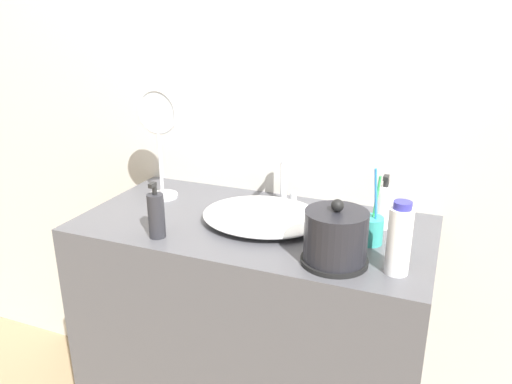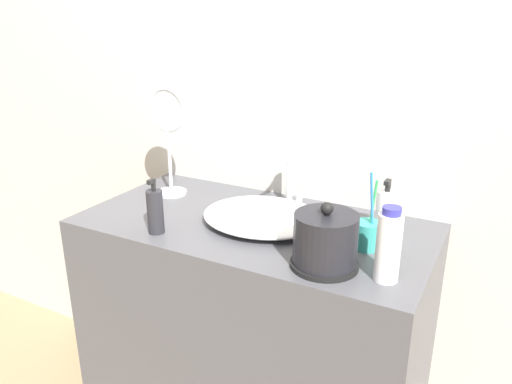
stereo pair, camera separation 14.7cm
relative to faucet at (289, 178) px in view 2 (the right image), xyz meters
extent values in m
cube|color=beige|center=(-0.03, 0.11, 0.32)|extent=(6.00, 0.04, 2.60)
cube|color=#4C4C51|center=(-0.03, -0.18, -0.54)|extent=(1.06, 0.54, 0.89)
ellipsoid|color=white|center=(-0.01, -0.17, -0.07)|extent=(0.37, 0.32, 0.05)
cylinder|color=silver|center=(-0.01, 0.02, -0.01)|extent=(0.02, 0.02, 0.17)
cylinder|color=silver|center=(-0.01, -0.05, 0.06)|extent=(0.02, 0.13, 0.02)
cylinder|color=silver|center=(0.03, 0.02, -0.07)|extent=(0.02, 0.02, 0.04)
cylinder|color=black|center=(0.26, -0.34, -0.09)|extent=(0.17, 0.17, 0.01)
cylinder|color=black|center=(0.26, -0.34, -0.02)|extent=(0.16, 0.16, 0.14)
sphere|color=black|center=(0.26, -0.34, 0.06)|extent=(0.03, 0.03, 0.03)
cylinder|color=teal|center=(0.32, -0.19, -0.06)|extent=(0.07, 0.07, 0.08)
cylinder|color=#338CE0|center=(0.33, -0.20, 0.03)|extent=(0.02, 0.02, 0.19)
cylinder|color=green|center=(0.33, -0.18, 0.02)|extent=(0.02, 0.02, 0.16)
cylinder|color=#28282D|center=(-0.25, -0.38, -0.03)|extent=(0.05, 0.05, 0.13)
cylinder|color=black|center=(-0.25, -0.38, 0.05)|extent=(0.01, 0.01, 0.02)
cube|color=black|center=(-0.25, -0.38, 0.06)|extent=(0.01, 0.03, 0.01)
cylinder|color=white|center=(0.33, -0.06, -0.03)|extent=(0.06, 0.06, 0.13)
cylinder|color=black|center=(0.33, -0.06, 0.04)|extent=(0.02, 0.02, 0.02)
cube|color=black|center=(0.33, -0.07, 0.06)|extent=(0.01, 0.03, 0.01)
cylinder|color=white|center=(0.41, -0.33, -0.01)|extent=(0.06, 0.06, 0.17)
cylinder|color=#333399|center=(0.41, -0.33, 0.08)|extent=(0.04, 0.04, 0.02)
cylinder|color=silver|center=(-0.41, -0.09, -0.09)|extent=(0.10, 0.10, 0.01)
cylinder|color=silver|center=(-0.41, -0.09, 0.02)|extent=(0.01, 0.01, 0.22)
torus|color=silver|center=(-0.41, -0.09, 0.20)|extent=(0.15, 0.01, 0.15)
cylinder|color=silver|center=(-0.41, -0.09, 0.20)|extent=(0.13, 0.00, 0.13)
camera|label=1|loc=(0.50, -1.47, 0.51)|focal=35.00mm
camera|label=2|loc=(0.63, -1.40, 0.51)|focal=35.00mm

